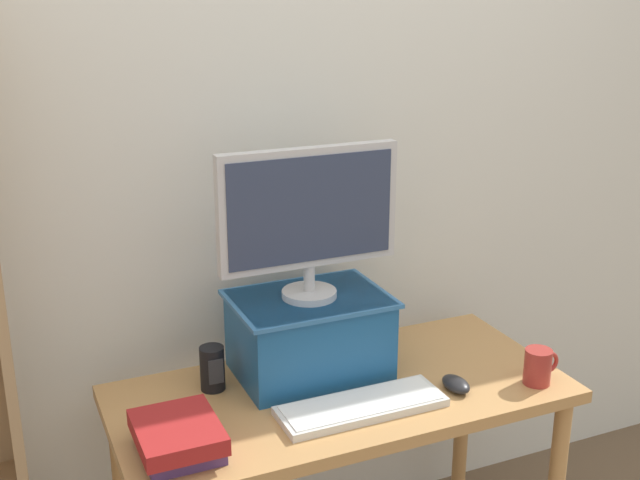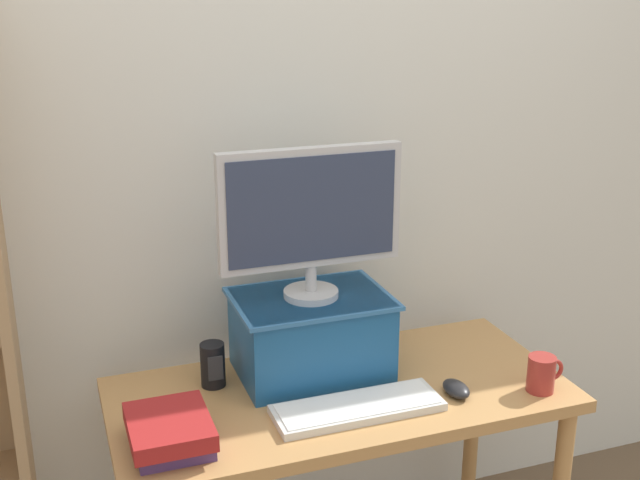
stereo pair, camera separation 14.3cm
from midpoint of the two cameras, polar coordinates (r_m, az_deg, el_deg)
The scene contains 9 objects.
back_wall at distance 2.47m, azimuth -0.36°, elevation 6.07°, with size 7.00×0.08×2.60m.
desk at distance 2.34m, azimuth 3.21°, elevation -12.47°, with size 1.28×0.60×0.71m.
riser_box at distance 2.33m, azimuth 1.13°, elevation -6.64°, with size 0.45×0.32×0.24m.
computer_monitor at distance 2.21m, azimuth 1.21°, elevation 1.83°, with size 0.52×0.16×0.43m.
keyboard at distance 2.19m, azimuth 4.53°, elevation -11.84°, with size 0.46×0.16×0.02m.
computer_mouse at distance 2.30m, azimuth 11.45°, elevation -10.35°, with size 0.06×0.10×0.04m.
book_stack at distance 2.04m, azimuth -8.58°, elevation -13.37°, with size 0.20×0.24×0.08m.
coffee_mug at distance 2.37m, azimuth 17.22°, elevation -9.09°, with size 0.11×0.08×0.10m.
desk_speaker at distance 2.30m, azimuth -5.84°, elevation -8.85°, with size 0.07×0.07×0.13m.
Camera 2 is at (-0.73, -1.88, 1.82)m, focal length 45.00 mm.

